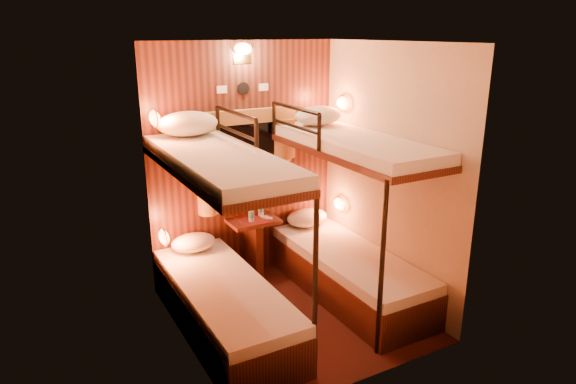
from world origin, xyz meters
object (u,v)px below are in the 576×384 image
bunk_left (223,271)px  bottle_left (251,213)px  bunk_right (350,242)px  bottle_right (261,208)px  table (254,241)px

bunk_left → bottle_left: size_ratio=9.01×
bunk_left → bottle_left: bearing=50.3°
bunk_right → bottle_right: size_ratio=8.96×
table → bottle_left: bearing=-129.9°
bunk_right → bottle_left: 1.02m
bunk_left → table: 1.02m
bunk_left → bottle_left: (0.60, 0.73, 0.18)m
bunk_right → table: 1.02m
bunk_left → bottle_right: 1.14m
bunk_left → bunk_right: same height
bunk_left → table: bearing=50.3°
bottle_left → bunk_left: bearing=-129.7°
table → bunk_right: bearing=-50.3°
table → bottle_left: size_ratio=3.11×
bunk_left → bunk_right: size_ratio=1.00×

